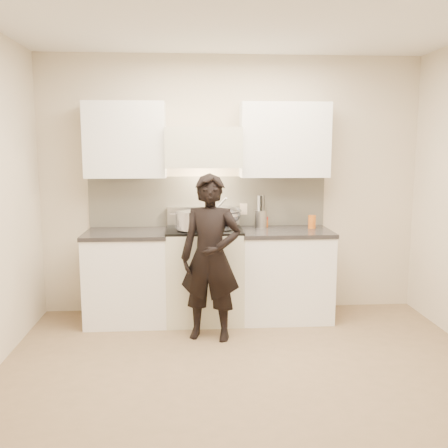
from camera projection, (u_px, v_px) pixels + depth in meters
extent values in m
plane|color=#8A6E4F|center=(250.00, 381.00, 3.79)|extent=(4.00, 4.00, 0.00)
cube|color=beige|center=(231.00, 186.00, 5.31)|extent=(4.00, 0.04, 2.70)
cube|color=beige|center=(308.00, 258.00, 1.86)|extent=(4.00, 0.04, 2.70)
cube|color=silver|center=(253.00, 8.00, 3.38)|extent=(4.00, 3.50, 0.02)
cube|color=beige|center=(208.00, 201.00, 5.30)|extent=(2.50, 0.02, 0.53)
cube|color=#A6A6A6|center=(203.00, 216.00, 5.29)|extent=(0.76, 0.08, 0.20)
cube|color=beige|center=(203.00, 148.00, 5.03)|extent=(0.76, 0.40, 0.40)
cylinder|color=silver|center=(204.00, 166.00, 4.88)|extent=(0.66, 0.02, 0.02)
cube|color=white|center=(284.00, 140.00, 5.11)|extent=(0.90, 0.33, 0.75)
cube|color=white|center=(126.00, 140.00, 5.00)|extent=(0.80, 0.33, 0.75)
cube|color=beige|center=(243.00, 209.00, 5.33)|extent=(0.08, 0.01, 0.12)
cube|color=beige|center=(204.00, 275.00, 5.10)|extent=(0.76, 0.65, 0.92)
cube|color=black|center=(204.00, 230.00, 5.03)|extent=(0.76, 0.65, 0.02)
cube|color=#AAACB6|center=(219.00, 226.00, 5.16)|extent=(0.36, 0.34, 0.01)
cylinder|color=silver|center=(205.00, 250.00, 4.76)|extent=(0.62, 0.02, 0.02)
cylinder|color=black|center=(186.00, 230.00, 4.87)|extent=(0.18, 0.18, 0.01)
cylinder|color=black|center=(223.00, 230.00, 4.89)|extent=(0.18, 0.18, 0.01)
cylinder|color=black|center=(186.00, 226.00, 5.16)|extent=(0.18, 0.18, 0.01)
cylinder|color=black|center=(221.00, 225.00, 5.19)|extent=(0.18, 0.18, 0.01)
cube|color=white|center=(285.00, 275.00, 5.16)|extent=(0.90, 0.65, 0.88)
cube|color=black|center=(285.00, 232.00, 5.09)|extent=(0.92, 0.67, 0.04)
cube|color=white|center=(128.00, 278.00, 5.05)|extent=(0.80, 0.65, 0.88)
cube|color=black|center=(126.00, 234.00, 4.98)|extent=(0.82, 0.67, 0.04)
ellipsoid|color=silver|center=(223.00, 215.00, 5.16)|extent=(0.37, 0.37, 0.20)
torus|color=silver|center=(223.00, 210.00, 5.15)|extent=(0.39, 0.39, 0.02)
ellipsoid|color=silver|center=(223.00, 216.00, 5.16)|extent=(0.21, 0.21, 0.10)
cylinder|color=silver|center=(219.00, 206.00, 4.99)|extent=(0.16, 0.24, 0.20)
cylinder|color=silver|center=(189.00, 220.00, 4.86)|extent=(0.27, 0.27, 0.18)
cube|color=silver|center=(173.00, 214.00, 4.84)|extent=(0.06, 0.03, 0.01)
cube|color=silver|center=(206.00, 213.00, 4.86)|extent=(0.06, 0.03, 0.01)
cylinder|color=#A6A6A6|center=(261.00, 219.00, 5.22)|extent=(0.13, 0.13, 0.18)
cylinder|color=black|center=(264.00, 211.00, 5.21)|extent=(0.01, 0.01, 0.32)
cylinder|color=silver|center=(263.00, 210.00, 5.23)|extent=(0.01, 0.01, 0.32)
cylinder|color=#A6A6A6|center=(260.00, 210.00, 5.24)|extent=(0.01, 0.01, 0.32)
cylinder|color=black|center=(259.00, 210.00, 5.23)|extent=(0.01, 0.01, 0.32)
cylinder|color=#A6A6A6|center=(258.00, 211.00, 5.21)|extent=(0.01, 0.01, 0.32)
cylinder|color=silver|center=(259.00, 211.00, 5.19)|extent=(0.01, 0.01, 0.32)
cylinder|color=black|center=(261.00, 211.00, 5.18)|extent=(0.01, 0.01, 0.32)
cylinder|color=#A6A6A6|center=(263.00, 211.00, 5.19)|extent=(0.01, 0.01, 0.32)
cylinder|color=orange|center=(266.00, 223.00, 5.27)|extent=(0.05, 0.05, 0.08)
cylinder|color=red|center=(266.00, 218.00, 5.26)|extent=(0.05, 0.05, 0.03)
cylinder|color=#CB611B|center=(312.00, 222.00, 5.18)|extent=(0.08, 0.08, 0.14)
imported|color=black|center=(211.00, 258.00, 4.53)|extent=(0.63, 0.49, 1.52)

